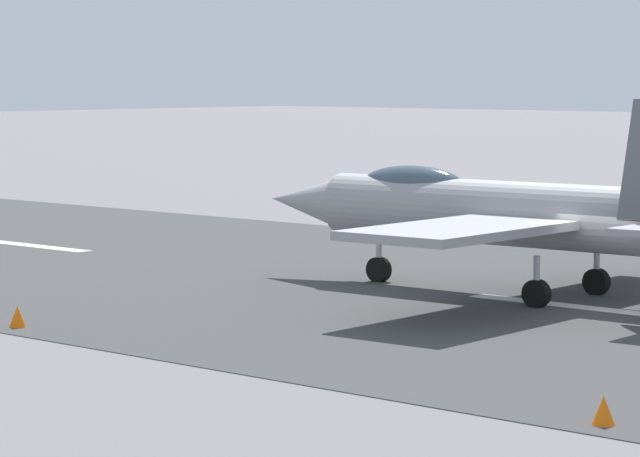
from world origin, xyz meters
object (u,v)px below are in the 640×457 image
(fighter_jet, at_px, (514,211))
(crew_person, at_px, (405,218))
(marker_cone_near, at_px, (604,411))
(marker_cone_mid, at_px, (18,317))

(fighter_jet, distance_m, crew_person, 16.19)
(marker_cone_near, bearing_deg, crew_person, -45.03)
(fighter_jet, bearing_deg, crew_person, -40.23)
(marker_cone_mid, bearing_deg, crew_person, -74.32)
(fighter_jet, relative_size, marker_cone_near, 30.24)
(marker_cone_near, bearing_deg, fighter_jet, -49.58)
(fighter_jet, relative_size, crew_person, 10.33)
(fighter_jet, bearing_deg, marker_cone_near, 130.42)
(crew_person, bearing_deg, marker_cone_near, 134.97)
(crew_person, height_order, marker_cone_near, crew_person)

